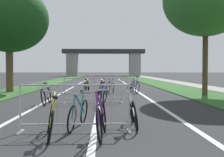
{
  "coord_description": "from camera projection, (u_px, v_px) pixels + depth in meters",
  "views": [
    {
      "loc": [
        0.22,
        -1.81,
        1.36
      ],
      "look_at": [
        0.7,
        15.96,
        0.8
      ],
      "focal_mm": 44.06,
      "sensor_mm": 36.0,
      "label": 1
    }
  ],
  "objects": [
    {
      "name": "grass_verge_left",
      "position": [
        53.0,
        82.0,
        30.61
      ],
      "size": [
        2.72,
        70.72,
        0.05
      ],
      "primitive_type": "cube",
      "color": "#2D5B26",
      "rests_on": "ground"
    },
    {
      "name": "grass_verge_right",
      "position": [
        152.0,
        82.0,
        30.9
      ],
      "size": [
        2.72,
        70.72,
        0.05
      ],
      "primitive_type": "cube",
      "color": "#2D5B26",
      "rests_on": "ground"
    },
    {
      "name": "sidewalk_path_right",
      "position": [
        172.0,
        82.0,
        30.96
      ],
      "size": [
        1.85,
        70.72,
        0.08
      ],
      "primitive_type": "cube",
      "color": "gray",
      "rests_on": "ground"
    },
    {
      "name": "lane_stripe_center",
      "position": [
        102.0,
        87.0,
        22.29
      ],
      "size": [
        0.14,
        40.91,
        0.01
      ],
      "primitive_type": "cube",
      "color": "silver",
      "rests_on": "ground"
    },
    {
      "name": "lane_stripe_right_lane",
      "position": [
        130.0,
        87.0,
        22.35
      ],
      "size": [
        0.14,
        40.91,
        0.01
      ],
      "primitive_type": "cube",
      "color": "silver",
      "rests_on": "ground"
    },
    {
      "name": "lane_stripe_left_lane",
      "position": [
        74.0,
        87.0,
        22.23
      ],
      "size": [
        0.14,
        40.91,
        0.01
      ],
      "primitive_type": "cube",
      "color": "silver",
      "rests_on": "ground"
    },
    {
      "name": "overpass_bridge",
      "position": [
        104.0,
        59.0,
        60.13
      ],
      "size": [
        17.86,
        2.89,
        5.85
      ],
      "color": "#2D2D30",
      "rests_on": "ground"
    },
    {
      "name": "tree_left_pine_near",
      "position": [
        9.0,
        19.0,
        16.32
      ],
      "size": [
        4.67,
        4.67,
        6.39
      ],
      "color": "brown",
      "rests_on": "ground"
    },
    {
      "name": "tree_right_maple_mid",
      "position": [
        206.0,
        0.0,
        14.3
      ],
      "size": [
        4.46,
        4.46,
        6.91
      ],
      "color": "#4C3823",
      "rests_on": "ground"
    },
    {
      "name": "crowd_barrier_nearest",
      "position": [
        75.0,
        108.0,
        5.96
      ],
      "size": [
        2.42,
        0.47,
        1.05
      ],
      "rotation": [
        0.0,
        0.0,
        0.01
      ],
      "color": "#ADADB2",
      "rests_on": "ground"
    },
    {
      "name": "crowd_barrier_second",
      "position": [
        93.0,
        90.0,
        11.27
      ],
      "size": [
        2.44,
        0.56,
        1.05
      ],
      "rotation": [
        0.0,
        0.0,
        0.05
      ],
      "color": "#ADADB2",
      "rests_on": "ground"
    },
    {
      "name": "crowd_barrier_third",
      "position": [
        114.0,
        84.0,
        16.61
      ],
      "size": [
        2.42,
        0.48,
        1.05
      ],
      "rotation": [
        0.0,
        0.0,
        0.01
      ],
      "color": "#ADADB2",
      "rests_on": "ground"
    },
    {
      "name": "bicycle_blue_0",
      "position": [
        135.0,
        86.0,
        16.22
      ],
      "size": [
        0.48,
        1.68,
        1.0
      ],
      "rotation": [
        0.0,
        0.0,
        0.18
      ],
      "color": "black",
      "rests_on": "ground"
    },
    {
      "name": "bicycle_black_1",
      "position": [
        111.0,
        87.0,
        16.17
      ],
      "size": [
        0.53,
        1.57,
        0.92
      ],
      "rotation": [
        0.0,
        0.0,
        0.23
      ],
      "color": "black",
      "rests_on": "ground"
    },
    {
      "name": "bicycle_green_2",
      "position": [
        85.0,
        87.0,
        16.01
      ],
      "size": [
        0.49,
        1.63,
        0.91
      ],
      "rotation": [
        0.0,
        0.0,
        -0.05
      ],
      "color": "black",
      "rests_on": "ground"
    },
    {
      "name": "bicycle_teal_3",
      "position": [
        79.0,
        113.0,
        6.41
      ],
      "size": [
        0.49,
        1.67,
        0.88
      ],
      "rotation": [
        0.0,
        0.0,
        2.97
      ],
      "color": "black",
      "rests_on": "ground"
    },
    {
      "name": "bicycle_purple_4",
      "position": [
        101.0,
        118.0,
        5.51
      ],
      "size": [
        0.5,
        1.69,
        1.02
      ],
      "rotation": [
        0.0,
        0.0,
        3.07
      ],
      "color": "black",
      "rests_on": "ground"
    },
    {
      "name": "bicycle_orange_5",
      "position": [
        88.0,
        86.0,
        17.09
      ],
      "size": [
        0.43,
        1.72,
        0.91
      ],
      "rotation": [
        0.0,
        0.0,
        0.03
      ],
      "color": "black",
      "rests_on": "ground"
    },
    {
      "name": "bicycle_white_6",
      "position": [
        132.0,
        111.0,
        6.59
      ],
      "size": [
        0.51,
        1.69,
        0.98
      ],
      "rotation": [
        0.0,
        0.0,
        -0.01
      ],
      "color": "black",
      "rests_on": "ground"
    },
    {
      "name": "bicycle_red_7",
      "position": [
        101.0,
        87.0,
        16.08
      ],
      "size": [
        0.45,
        1.67,
        0.92
      ],
      "rotation": [
        0.0,
        0.0,
        0.12
      ],
      "color": "black",
      "rests_on": "ground"
    },
    {
      "name": "bicycle_yellow_8",
      "position": [
        51.0,
        120.0,
        5.51
      ],
      "size": [
        0.52,
        1.69,
        0.92
      ],
      "rotation": [
        0.0,
        0.0,
        0.19
      ],
      "color": "black",
      "rests_on": "ground"
    },
    {
      "name": "bicycle_silver_9",
      "position": [
        46.0,
        95.0,
        10.75
      ],
      "size": [
        0.46,
        1.72,
        0.93
      ],
      "rotation": [
        0.0,
        0.0,
        3.16
      ],
      "color": "black",
      "rests_on": "ground"
    },
    {
      "name": "bicycle_blue_10",
      "position": [
        103.0,
        95.0,
        10.77
      ],
      "size": [
        0.63,
        1.6,
        0.93
      ],
      "rotation": [
        0.0,
        0.0,
        -0.22
      ],
      "color": "black",
      "rests_on": "ground"
    }
  ]
}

